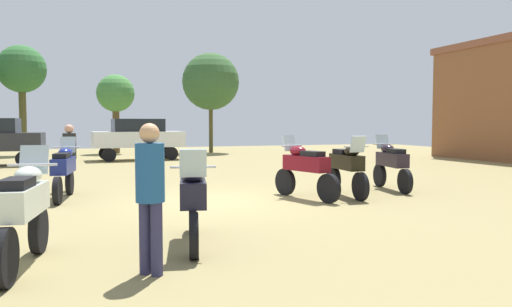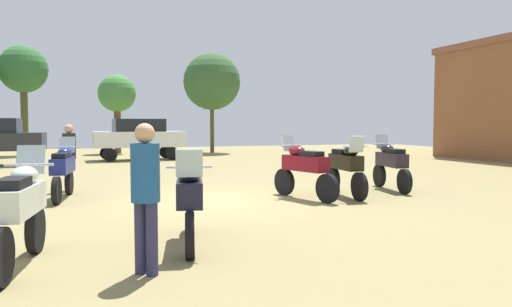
# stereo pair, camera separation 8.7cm
# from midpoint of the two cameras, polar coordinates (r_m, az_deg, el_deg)

# --- Properties ---
(ground_plane) EXTENTS (44.00, 52.00, 0.02)m
(ground_plane) POSITION_cam_midpoint_polar(r_m,az_deg,el_deg) (11.55, -4.27, -5.50)
(ground_plane) COLOR olive
(motorcycle_1) EXTENTS (0.62, 2.16, 1.50)m
(motorcycle_1) POSITION_cam_midpoint_polar(r_m,az_deg,el_deg) (12.31, 10.48, -1.49)
(motorcycle_1) COLOR black
(motorcycle_1) RESTS_ON ground
(motorcycle_2) EXTENTS (0.83, 2.15, 1.50)m
(motorcycle_2) POSITION_cam_midpoint_polar(r_m,az_deg,el_deg) (11.81, 5.75, -1.66)
(motorcycle_2) COLOR black
(motorcycle_2) RESTS_ON ground
(motorcycle_3) EXTENTS (0.72, 2.17, 1.45)m
(motorcycle_3) POSITION_cam_midpoint_polar(r_m,az_deg,el_deg) (7.37, -7.29, -4.96)
(motorcycle_3) COLOR black
(motorcycle_3) RESTS_ON ground
(motorcycle_4) EXTENTS (0.66, 2.14, 1.47)m
(motorcycle_4) POSITION_cam_midpoint_polar(r_m,az_deg,el_deg) (13.80, 15.40, -1.08)
(motorcycle_4) COLOR black
(motorcycle_4) RESTS_ON ground
(motorcycle_5) EXTENTS (0.65, 2.20, 1.46)m
(motorcycle_5) POSITION_cam_midpoint_polar(r_m,az_deg,el_deg) (12.53, -21.07, -1.66)
(motorcycle_5) COLOR black
(motorcycle_5) RESTS_ON ground
(motorcycle_7) EXTENTS (0.65, 2.13, 1.50)m
(motorcycle_7) POSITION_cam_midpoint_polar(r_m,az_deg,el_deg) (6.82, -25.15, -5.79)
(motorcycle_7) COLOR black
(motorcycle_7) RESTS_ON ground
(car_1) EXTENTS (4.41, 2.09, 2.00)m
(car_1) POSITION_cam_midpoint_polar(r_m,az_deg,el_deg) (24.87, -13.18, 1.97)
(car_1) COLOR black
(car_1) RESTS_ON ground
(person_2) EXTENTS (0.38, 0.38, 1.76)m
(person_2) POSITION_cam_midpoint_polar(r_m,az_deg,el_deg) (14.02, -20.47, 0.16)
(person_2) COLOR #303049
(person_2) RESTS_ON ground
(person_3) EXTENTS (0.48, 0.48, 1.80)m
(person_3) POSITION_cam_midpoint_polar(r_m,az_deg,el_deg) (5.98, -12.16, -3.70)
(person_3) COLOR #2D2C4F
(person_3) RESTS_ON ground
(tree_1) EXTENTS (2.64, 2.64, 6.12)m
(tree_1) POSITION_cam_midpoint_polar(r_m,az_deg,el_deg) (30.86, -25.08, 8.60)
(tree_1) COLOR #4D4B25
(tree_1) RESTS_ON ground
(tree_2) EXTENTS (2.20, 2.20, 4.66)m
(tree_2) POSITION_cam_midpoint_polar(r_m,az_deg,el_deg) (30.68, -15.59, 6.51)
(tree_2) COLOR brown
(tree_2) RESTS_ON ground
(tree_5) EXTENTS (3.44, 3.44, 6.03)m
(tree_5) POSITION_cam_midpoint_polar(r_m,az_deg,el_deg) (30.50, -5.00, 8.20)
(tree_5) COLOR #4D4924
(tree_5) RESTS_ON ground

